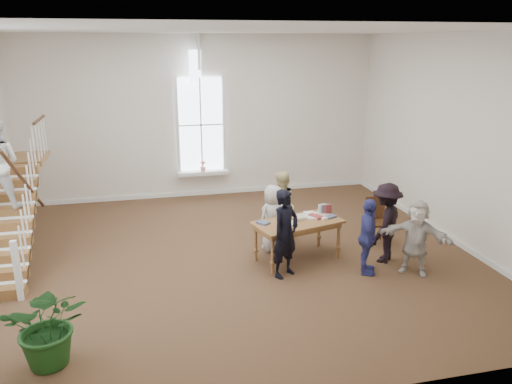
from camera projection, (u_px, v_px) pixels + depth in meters
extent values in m
plane|color=#44281A|center=(231.00, 257.00, 10.38)|extent=(10.00, 10.00, 0.00)
plane|color=silver|center=(200.00, 117.00, 13.92)|extent=(10.00, 0.00, 10.00)
plane|color=silver|center=(300.00, 235.00, 5.53)|extent=(10.00, 0.00, 10.00)
plane|color=silver|center=(456.00, 140.00, 10.81)|extent=(0.00, 9.00, 9.00)
plane|color=white|center=(227.00, 30.00, 9.07)|extent=(10.00, 10.00, 0.00)
cube|color=white|center=(203.00, 173.00, 14.20)|extent=(1.45, 0.28, 0.10)
plane|color=white|center=(201.00, 125.00, 13.92)|extent=(2.60, 0.00, 2.60)
plane|color=white|center=(199.00, 66.00, 13.45)|extent=(0.60, 0.60, 0.85)
cube|color=white|center=(203.00, 193.00, 14.53)|extent=(10.00, 0.04, 0.12)
imported|color=pink|center=(203.00, 166.00, 14.12)|extent=(0.17, 0.17, 0.30)
cube|color=brown|center=(0.00, 242.00, 9.33)|extent=(1.10, 0.30, 0.20)
cube|color=brown|center=(3.00, 226.00, 9.55)|extent=(1.10, 0.30, 0.20)
cube|color=brown|center=(5.00, 212.00, 9.77)|extent=(1.10, 0.30, 0.20)
cube|color=brown|center=(7.00, 197.00, 9.99)|extent=(1.10, 0.30, 0.20)
cube|color=brown|center=(9.00, 184.00, 10.21)|extent=(1.10, 0.30, 0.20)
cube|color=brown|center=(11.00, 171.00, 10.43)|extent=(1.10, 0.30, 0.20)
cube|color=brown|center=(20.00, 159.00, 11.26)|extent=(1.10, 1.20, 0.12)
cube|color=white|center=(17.00, 271.00, 8.50)|extent=(0.10, 0.10, 1.10)
cylinder|color=#35170E|center=(25.00, 182.00, 9.41)|extent=(0.07, 2.74, 1.86)
cube|color=brown|center=(298.00, 222.00, 10.04)|extent=(1.93, 1.31, 0.05)
cube|color=brown|center=(298.00, 226.00, 10.06)|extent=(1.78, 1.17, 0.10)
cylinder|color=brown|center=(273.00, 255.00, 9.52)|extent=(0.07, 0.07, 0.78)
cylinder|color=brown|center=(338.00, 240.00, 10.23)|extent=(0.07, 0.07, 0.78)
cylinder|color=brown|center=(256.00, 243.00, 10.09)|extent=(0.07, 0.07, 0.78)
cylinder|color=brown|center=(319.00, 230.00, 10.80)|extent=(0.07, 0.07, 0.78)
cube|color=silver|center=(311.00, 217.00, 10.21)|extent=(0.23, 0.29, 0.04)
cube|color=beige|center=(291.00, 223.00, 9.88)|extent=(0.29, 0.27, 0.02)
cube|color=tan|center=(323.00, 215.00, 10.33)|extent=(0.26, 0.27, 0.05)
cube|color=silver|center=(290.00, 216.00, 10.28)|extent=(0.26, 0.23, 0.06)
cube|color=#4C5972|center=(263.00, 223.00, 9.91)|extent=(0.29, 0.30, 0.04)
cube|color=maroon|center=(315.00, 217.00, 10.22)|extent=(0.28, 0.33, 0.06)
cube|color=white|center=(310.00, 214.00, 10.38)|extent=(0.22, 0.27, 0.05)
cube|color=#BFB299|center=(299.00, 217.00, 10.17)|extent=(0.19, 0.28, 0.06)
cube|color=silver|center=(323.00, 218.00, 10.18)|extent=(0.23, 0.24, 0.04)
cube|color=beige|center=(306.00, 215.00, 10.33)|extent=(0.20, 0.25, 0.02)
cube|color=tan|center=(318.00, 214.00, 10.42)|extent=(0.17, 0.21, 0.03)
cube|color=silver|center=(315.00, 215.00, 10.35)|extent=(0.26, 0.27, 0.03)
cube|color=#4C5972|center=(329.00, 216.00, 10.27)|extent=(0.31, 0.31, 0.04)
cube|color=maroon|center=(314.00, 217.00, 10.25)|extent=(0.30, 0.35, 0.02)
imported|color=black|center=(285.00, 234.00, 9.32)|extent=(0.75, 0.68, 1.71)
imported|color=beige|center=(273.00, 218.00, 10.55)|extent=(0.81, 0.67, 1.43)
imported|color=beige|center=(280.00, 206.00, 11.06)|extent=(0.98, 0.95, 1.59)
imported|color=navy|center=(368.00, 237.00, 9.44)|extent=(0.69, 0.95, 1.50)
imported|color=black|center=(386.00, 223.00, 9.97)|extent=(1.18, 1.18, 1.64)
imported|color=beige|center=(416.00, 237.00, 9.45)|extent=(1.33, 1.20, 1.47)
imported|color=#163E13|center=(49.00, 325.00, 6.79)|extent=(1.11, 0.97, 1.21)
cube|color=#35170E|center=(377.00, 223.00, 10.91)|extent=(0.50, 0.50, 0.05)
cube|color=#35170E|center=(375.00, 208.00, 11.02)|extent=(0.45, 0.09, 0.54)
cylinder|color=#35170E|center=(371.00, 237.00, 10.79)|extent=(0.04, 0.04, 0.47)
cylinder|color=#35170E|center=(387.00, 236.00, 10.83)|extent=(0.04, 0.04, 0.47)
cylinder|color=#35170E|center=(365.00, 231.00, 11.13)|extent=(0.04, 0.04, 0.47)
cylinder|color=#35170E|center=(381.00, 230.00, 11.18)|extent=(0.04, 0.04, 0.47)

